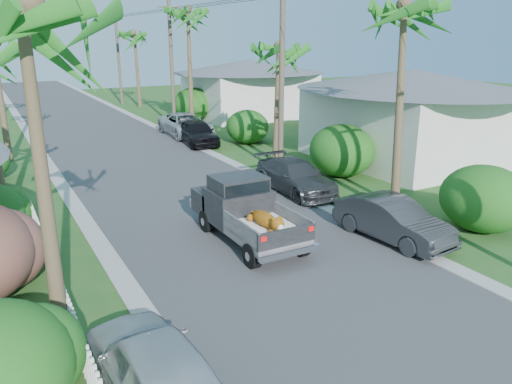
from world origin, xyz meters
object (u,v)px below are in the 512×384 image
palm_r_c (188,11)px  utility_pole_b (282,78)px  palm_r_d (135,33)px  utility_pole_d (118,56)px  parked_car_rm (295,177)px  utility_pole_c (172,63)px  house_right_near (408,119)px  pickup_truck (243,209)px  house_right_far (249,91)px  palm_r_b (278,47)px  parked_car_rf (197,133)px  parked_car_rn (393,220)px  palm_l_a (20,8)px  parked_car_ln (155,369)px  parked_car_rd (186,125)px  palm_r_a (408,7)px

palm_r_c → utility_pole_b: bearing=-92.6°
palm_r_d → utility_pole_d: bearing=106.7°
parked_car_rm → utility_pole_c: (1.18, 18.13, 3.92)m
house_right_near → parked_car_rm: bearing=-166.1°
pickup_truck → house_right_far: size_ratio=0.57×
palm_r_b → house_right_near: palm_r_b is taller
parked_car_rf → palm_r_d: 19.86m
palm_r_b → house_right_near: bearing=-25.1°
pickup_truck → parked_car_rf: bearing=72.9°
parked_car_rn → utility_pole_b: bearing=75.8°
palm_r_d → house_right_near: bearing=-76.9°
pickup_truck → palm_r_c: bearing=72.6°
palm_l_a → house_right_near: 21.72m
parked_car_rf → parked_car_ln: size_ratio=1.04×
pickup_truck → house_right_far: 26.87m
parked_car_rf → palm_l_a: palm_l_a is taller
palm_l_a → palm_r_b: (12.80, 12.00, -0.98)m
utility_pole_c → utility_pole_b: bearing=-90.0°
parked_car_ln → utility_pole_c: (10.60, 27.82, 3.87)m
pickup_truck → palm_r_b: palm_r_b is taller
house_right_near → utility_pole_d: size_ratio=1.00×
palm_r_d → utility_pole_b: 27.10m
pickup_truck → palm_l_a: palm_l_a is taller
pickup_truck → parked_car_rd: (4.93, 17.64, -0.26)m
parked_car_rn → parked_car_rd: 20.28m
pickup_truck → parked_car_rn: pickup_truck is taller
parked_car_rd → house_right_far: bearing=37.5°
palm_l_a → house_right_far: size_ratio=0.91×
parked_car_rn → parked_car_ln: 9.96m
palm_l_a → utility_pole_b: utility_pole_b is taller
palm_l_a → parked_car_rd: bearing=62.1°
palm_r_a → palm_r_b: size_ratio=1.21×
parked_car_rf → palm_r_c: palm_r_c is taller
parked_car_rf → parked_car_rd: bearing=87.4°
palm_r_c → utility_pole_d: bearing=92.0°
palm_r_a → house_right_far: 25.48m
utility_pole_d → palm_r_a: bearing=-88.9°
parked_car_rd → utility_pole_b: 11.78m
pickup_truck → palm_l_a: 9.30m
palm_r_c → palm_r_d: palm_r_c is taller
palm_r_a → parked_car_rd: bearing=94.1°
parked_car_rd → house_right_near: bearing=-55.4°
palm_r_a → palm_r_d: size_ratio=1.09×
pickup_truck → parked_car_rf: size_ratio=1.15×
parked_car_ln → utility_pole_c: 30.02m
parked_car_rn → palm_r_d: 36.72m
parked_car_rm → palm_r_a: (1.88, -3.87, 6.75)m
utility_pole_c → parked_car_rn: bearing=-93.2°
utility_pole_c → house_right_near: bearing=-65.2°
pickup_truck → house_right_near: 14.11m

